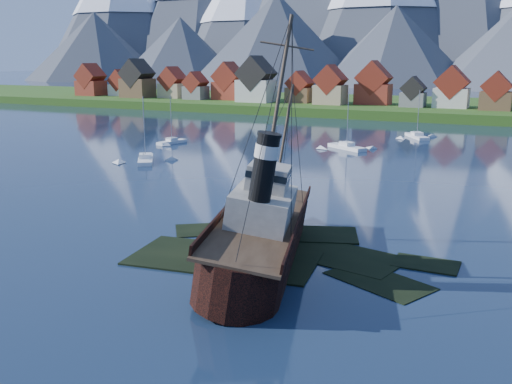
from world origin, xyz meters
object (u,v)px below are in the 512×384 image
at_px(sailboat_a, 146,160).
at_px(sailboat_c, 347,148).
at_px(sailboat_e, 417,137).
at_px(tugboat_wreck, 262,228).
at_px(sailboat_b, 172,142).

bearing_deg(sailboat_a, sailboat_c, 11.72).
bearing_deg(sailboat_e, sailboat_a, -155.96).
xyz_separation_m(tugboat_wreck, sailboat_a, (-42.49, 38.76, -2.74)).
bearing_deg(sailboat_c, sailboat_e, 10.26).
relative_size(tugboat_wreck, sailboat_a, 2.38).
bearing_deg(sailboat_c, tugboat_wreck, -136.69).
distance_m(tugboat_wreck, sailboat_c, 71.37).
relative_size(tugboat_wreck, sailboat_b, 2.62).
relative_size(sailboat_a, sailboat_b, 1.10).
relative_size(sailboat_c, sailboat_e, 1.07).
height_order(tugboat_wreck, sailboat_c, tugboat_wreck).
distance_m(tugboat_wreck, sailboat_a, 57.58).
bearing_deg(sailboat_e, sailboat_c, -143.15).
bearing_deg(tugboat_wreck, sailboat_c, 84.20).
xyz_separation_m(sailboat_a, sailboat_c, (29.77, 31.42, 0.01)).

